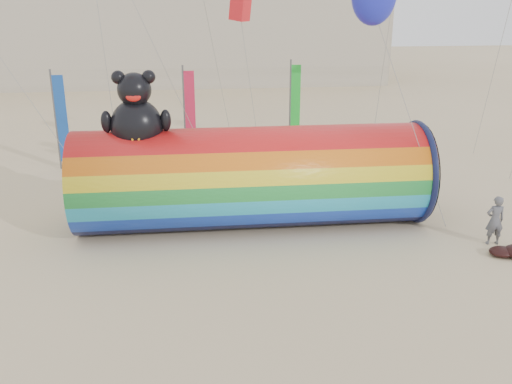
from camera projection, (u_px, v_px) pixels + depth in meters
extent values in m
plane|color=#CCB58C|center=(246.00, 276.00, 18.73)|extent=(160.00, 160.00, 0.00)
cylinder|color=red|center=(252.00, 177.00, 22.29)|extent=(13.56, 3.96, 3.96)
torus|color=#0F1438|center=(415.00, 172.00, 23.01)|extent=(0.27, 4.15, 4.15)
cylinder|color=black|center=(419.00, 171.00, 23.02)|extent=(0.07, 3.92, 3.92)
ellipsoid|color=black|center=(137.00, 126.00, 21.12)|extent=(1.93, 1.73, 2.03)
ellipsoid|color=gold|center=(136.00, 133.00, 20.57)|extent=(0.99, 0.44, 0.87)
sphere|color=black|center=(134.00, 90.00, 20.67)|extent=(1.24, 1.24, 1.24)
sphere|color=black|center=(118.00, 77.00, 20.46)|extent=(0.50, 0.50, 0.50)
sphere|color=black|center=(149.00, 77.00, 20.58)|extent=(0.50, 0.50, 0.50)
ellipsoid|color=red|center=(133.00, 97.00, 20.25)|extent=(0.55, 0.20, 0.35)
ellipsoid|color=black|center=(106.00, 122.00, 20.82)|extent=(0.41, 0.41, 0.81)
ellipsoid|color=black|center=(166.00, 120.00, 21.05)|extent=(0.41, 0.41, 0.81)
imported|color=#54555B|center=(495.00, 220.00, 20.84)|extent=(0.70, 0.48, 1.87)
ellipsoid|color=black|center=(502.00, 252.00, 20.14)|extent=(0.91, 0.77, 0.32)
cylinder|color=#59595E|center=(56.00, 120.00, 29.26)|extent=(0.10, 0.10, 5.20)
cube|color=#1648A5|center=(62.00, 119.00, 29.27)|extent=(0.56, 0.06, 4.50)
cylinder|color=#59595E|center=(184.00, 114.00, 30.77)|extent=(0.10, 0.10, 5.20)
cube|color=#D01D42|center=(190.00, 113.00, 30.79)|extent=(0.56, 0.06, 4.50)
cylinder|color=#59595E|center=(290.00, 105.00, 33.27)|extent=(0.10, 0.10, 5.20)
cube|color=green|center=(295.00, 104.00, 33.29)|extent=(0.56, 0.06, 4.50)
cube|color=red|center=(240.00, 7.00, 26.68)|extent=(0.74, 0.74, 1.18)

